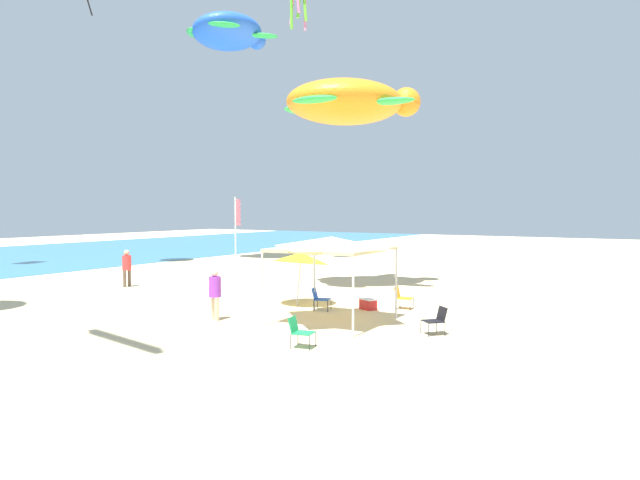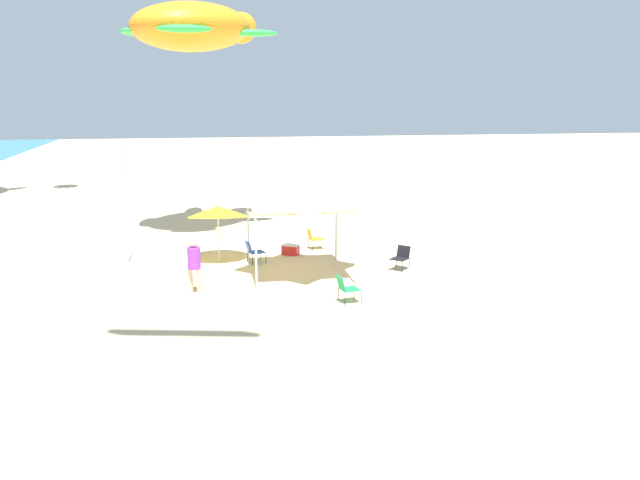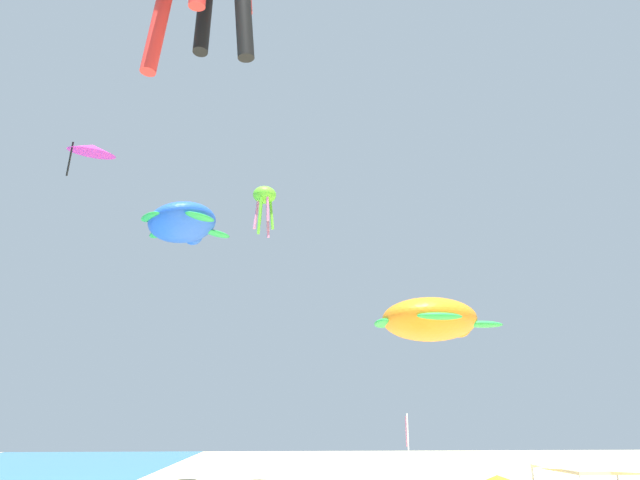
{
  "view_description": "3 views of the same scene",
  "coord_description": "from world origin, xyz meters",
  "px_view_note": "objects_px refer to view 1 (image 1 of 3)",
  "views": [
    {
      "loc": [
        -16.69,
        -9.96,
        3.72
      ],
      "look_at": [
        -2.01,
        -0.97,
        2.76
      ],
      "focal_mm": 31.99,
      "sensor_mm": 36.0,
      "label": 1
    },
    {
      "loc": [
        -23.56,
        2.04,
        6.38
      ],
      "look_at": [
        -1.87,
        -1.19,
        1.4
      ],
      "focal_mm": 39.1,
      "sensor_mm": 36.0,
      "label": 2
    },
    {
      "loc": [
        -20.55,
        10.18,
        3.95
      ],
      "look_at": [
        -0.37,
        8.72,
        10.35
      ],
      "focal_mm": 32.01,
      "sensor_mm": 36.0,
      "label": 3
    }
  ],
  "objects_px": {
    "cooler_box": "(368,304)",
    "kite_turtle_orange": "(348,103)",
    "folding_chair_left_of_tent": "(319,297)",
    "banner_flag": "(236,237)",
    "folding_chair_right_of_tent": "(299,330)",
    "person_watching_sky": "(127,265)",
    "folding_chair_near_cooler": "(402,296)",
    "person_kite_handler": "(215,290)",
    "beach_umbrella": "(301,258)",
    "folding_chair_facing_ocean": "(436,319)",
    "canopy_tent": "(331,244)",
    "kite_turtle_blue": "(229,33)"
  },
  "relations": [
    {
      "from": "cooler_box",
      "to": "kite_turtle_orange",
      "type": "distance_m",
      "value": 10.16
    },
    {
      "from": "folding_chair_left_of_tent",
      "to": "banner_flag",
      "type": "xyz_separation_m",
      "value": [
        0.71,
        4.48,
        2.04
      ]
    },
    {
      "from": "folding_chair_right_of_tent",
      "to": "person_watching_sky",
      "type": "xyz_separation_m",
      "value": [
        5.53,
        13.45,
        0.56
      ]
    },
    {
      "from": "folding_chair_near_cooler",
      "to": "kite_turtle_orange",
      "type": "distance_m",
      "value": 9.99
    },
    {
      "from": "person_kite_handler",
      "to": "beach_umbrella",
      "type": "bearing_deg",
      "value": -73.6
    },
    {
      "from": "cooler_box",
      "to": "kite_turtle_orange",
      "type": "height_order",
      "value": "kite_turtle_orange"
    },
    {
      "from": "folding_chair_facing_ocean",
      "to": "kite_turtle_orange",
      "type": "xyz_separation_m",
      "value": [
        7.32,
        6.99,
        8.1
      ]
    },
    {
      "from": "folding_chair_near_cooler",
      "to": "person_kite_handler",
      "type": "bearing_deg",
      "value": 130.78
    },
    {
      "from": "folding_chair_left_of_tent",
      "to": "person_kite_handler",
      "type": "xyz_separation_m",
      "value": [
        -3.38,
        1.99,
        0.53
      ]
    },
    {
      "from": "folding_chair_right_of_tent",
      "to": "cooler_box",
      "type": "bearing_deg",
      "value": -3.13
    },
    {
      "from": "person_kite_handler",
      "to": "person_watching_sky",
      "type": "bearing_deg",
      "value": 4.01
    },
    {
      "from": "kite_turtle_orange",
      "to": "canopy_tent",
      "type": "bearing_deg",
      "value": -110.59
    },
    {
      "from": "folding_chair_near_cooler",
      "to": "folding_chair_right_of_tent",
      "type": "height_order",
      "value": "same"
    },
    {
      "from": "cooler_box",
      "to": "kite_turtle_blue",
      "type": "distance_m",
      "value": 26.28
    },
    {
      "from": "kite_turtle_blue",
      "to": "folding_chair_near_cooler",
      "type": "bearing_deg",
      "value": -118.31
    },
    {
      "from": "banner_flag",
      "to": "cooler_box",
      "type": "bearing_deg",
      "value": -86.72
    },
    {
      "from": "banner_flag",
      "to": "person_kite_handler",
      "type": "distance_m",
      "value": 5.03
    },
    {
      "from": "cooler_box",
      "to": "folding_chair_facing_ocean",
      "type": "bearing_deg",
      "value": -126.71
    },
    {
      "from": "kite_turtle_orange",
      "to": "folding_chair_right_of_tent",
      "type": "bearing_deg",
      "value": -113.24
    },
    {
      "from": "cooler_box",
      "to": "person_kite_handler",
      "type": "bearing_deg",
      "value": 142.13
    },
    {
      "from": "folding_chair_facing_ocean",
      "to": "person_kite_handler",
      "type": "relative_size",
      "value": 0.48
    },
    {
      "from": "folding_chair_right_of_tent",
      "to": "folding_chair_left_of_tent",
      "type": "bearing_deg",
      "value": 13.58
    },
    {
      "from": "folding_chair_near_cooler",
      "to": "beach_umbrella",
      "type": "bearing_deg",
      "value": 99.38
    },
    {
      "from": "banner_flag",
      "to": "person_watching_sky",
      "type": "relative_size",
      "value": 2.39
    },
    {
      "from": "kite_turtle_orange",
      "to": "cooler_box",
      "type": "bearing_deg",
      "value": -99.32
    },
    {
      "from": "beach_umbrella",
      "to": "folding_chair_facing_ocean",
      "type": "relative_size",
      "value": 2.78
    },
    {
      "from": "folding_chair_facing_ocean",
      "to": "kite_turtle_blue",
      "type": "height_order",
      "value": "kite_turtle_blue"
    },
    {
      "from": "canopy_tent",
      "to": "person_watching_sky",
      "type": "relative_size",
      "value": 1.94
    },
    {
      "from": "person_watching_sky",
      "to": "kite_turtle_blue",
      "type": "distance_m",
      "value": 20.24
    },
    {
      "from": "folding_chair_right_of_tent",
      "to": "canopy_tent",
      "type": "bearing_deg",
      "value": 3.78
    },
    {
      "from": "canopy_tent",
      "to": "folding_chair_facing_ocean",
      "type": "distance_m",
      "value": 4.13
    },
    {
      "from": "folding_chair_facing_ocean",
      "to": "cooler_box",
      "type": "xyz_separation_m",
      "value": [
        2.67,
        3.59,
        -0.27
      ]
    },
    {
      "from": "beach_umbrella",
      "to": "kite_turtle_orange",
      "type": "height_order",
      "value": "kite_turtle_orange"
    },
    {
      "from": "folding_chair_left_of_tent",
      "to": "banner_flag",
      "type": "bearing_deg",
      "value": 63.93
    },
    {
      "from": "beach_umbrella",
      "to": "folding_chair_right_of_tent",
      "type": "relative_size",
      "value": 2.78
    },
    {
      "from": "canopy_tent",
      "to": "banner_flag",
      "type": "height_order",
      "value": "banner_flag"
    },
    {
      "from": "kite_turtle_blue",
      "to": "banner_flag",
      "type": "bearing_deg",
      "value": -134.44
    },
    {
      "from": "folding_chair_left_of_tent",
      "to": "cooler_box",
      "type": "bearing_deg",
      "value": -71.17
    },
    {
      "from": "kite_turtle_blue",
      "to": "canopy_tent",
      "type": "bearing_deg",
      "value": -127.04
    },
    {
      "from": "folding_chair_left_of_tent",
      "to": "kite_turtle_orange",
      "type": "distance_m",
      "value": 10.09
    },
    {
      "from": "folding_chair_right_of_tent",
      "to": "cooler_box",
      "type": "distance_m",
      "value": 6.17
    },
    {
      "from": "folding_chair_near_cooler",
      "to": "cooler_box",
      "type": "distance_m",
      "value": 1.3
    },
    {
      "from": "person_watching_sky",
      "to": "folding_chair_near_cooler",
      "type": "bearing_deg",
      "value": 88.47
    },
    {
      "from": "folding_chair_right_of_tent",
      "to": "folding_chair_facing_ocean",
      "type": "distance_m",
      "value": 4.28
    },
    {
      "from": "folding_chair_left_of_tent",
      "to": "canopy_tent",
      "type": "bearing_deg",
      "value": -155.15
    },
    {
      "from": "beach_umbrella",
      "to": "folding_chair_facing_ocean",
      "type": "distance_m",
      "value": 6.79
    },
    {
      "from": "person_watching_sky",
      "to": "kite_turtle_blue",
      "type": "xyz_separation_m",
      "value": [
        12.94,
        4.61,
        14.86
      ]
    },
    {
      "from": "canopy_tent",
      "to": "folding_chair_near_cooler",
      "type": "bearing_deg",
      "value": -15.78
    },
    {
      "from": "folding_chair_left_of_tent",
      "to": "cooler_box",
      "type": "xyz_separation_m",
      "value": [
        1.05,
        -1.46,
        -0.27
      ]
    },
    {
      "from": "kite_turtle_blue",
      "to": "folding_chair_right_of_tent",
      "type": "bearing_deg",
      "value": -131.23
    }
  ]
}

